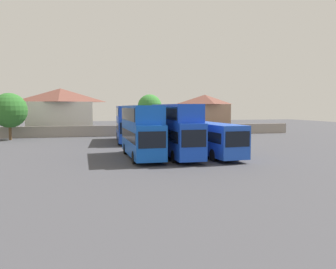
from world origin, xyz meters
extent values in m
plane|color=#424247|center=(0.00, 18.00, 0.00)|extent=(140.00, 140.00, 0.00)
cube|color=gray|center=(0.00, 25.18, 0.90)|extent=(56.00, 0.50, 1.80)
cube|color=blue|center=(-3.34, -0.19, 1.87)|extent=(2.71, 10.19, 3.03)
cube|color=black|center=(-3.28, -5.29, 2.23)|extent=(2.28, 0.11, 1.36)
cube|color=black|center=(-3.34, -0.19, 2.23)|extent=(2.74, 9.38, 0.95)
cube|color=blue|center=(-3.34, 0.07, 4.20)|extent=(2.66, 9.68, 1.63)
cube|color=black|center=(-3.34, 0.07, 4.20)|extent=(2.74, 9.18, 1.14)
cylinder|color=black|center=(-2.11, -3.32, 0.55)|extent=(0.31, 1.10, 1.10)
cylinder|color=black|center=(-4.49, -3.35, 0.55)|extent=(0.31, 1.10, 1.10)
cylinder|color=black|center=(-2.19, 2.98, 0.55)|extent=(0.31, 1.10, 1.10)
cylinder|color=black|center=(-4.57, 2.95, 0.55)|extent=(0.31, 1.10, 1.10)
cube|color=blue|center=(0.03, 0.07, 1.94)|extent=(2.53, 11.65, 3.16)
cube|color=black|center=(0.09, -5.77, 2.32)|extent=(2.11, 0.10, 1.42)
cube|color=black|center=(0.03, 0.07, 2.32)|extent=(2.56, 10.72, 1.00)
cube|color=blue|center=(0.02, 0.36, 4.33)|extent=(2.48, 11.07, 1.62)
cube|color=black|center=(0.02, 0.36, 4.33)|extent=(2.56, 10.49, 1.13)
cylinder|color=black|center=(1.17, -3.53, 0.55)|extent=(0.31, 1.10, 1.10)
cylinder|color=black|center=(-1.04, -3.55, 0.55)|extent=(0.31, 1.10, 1.10)
cylinder|color=black|center=(1.09, 3.68, 0.55)|extent=(0.31, 1.10, 1.10)
cylinder|color=black|center=(-1.12, 3.66, 0.55)|extent=(0.31, 1.10, 1.10)
cube|color=blue|center=(3.55, 0.22, 1.82)|extent=(3.38, 12.07, 2.93)
cube|color=black|center=(3.96, -5.75, 2.18)|extent=(2.25, 0.24, 1.32)
cube|color=black|center=(3.55, 0.22, 2.18)|extent=(3.36, 11.12, 0.92)
cylinder|color=black|center=(4.98, -3.39, 0.55)|extent=(0.38, 1.12, 1.10)
cylinder|color=black|center=(2.63, -3.55, 0.55)|extent=(0.38, 1.12, 1.10)
cylinder|color=black|center=(4.47, 3.98, 0.55)|extent=(0.38, 1.12, 1.10)
cylinder|color=black|center=(2.11, 3.82, 0.55)|extent=(0.38, 1.12, 1.10)
cube|color=blue|center=(-3.01, 15.22, 1.91)|extent=(3.28, 12.02, 3.10)
cube|color=black|center=(-3.37, 9.27, 2.28)|extent=(2.26, 0.22, 1.40)
cube|color=black|center=(-3.01, 15.22, 2.28)|extent=(3.27, 11.07, 0.98)
cube|color=blue|center=(-2.99, 15.51, 4.23)|extent=(3.20, 11.42, 1.54)
cube|color=black|center=(-2.99, 15.51, 4.23)|extent=(3.25, 10.83, 1.08)
cylinder|color=black|center=(-2.06, 11.47, 0.55)|extent=(0.37, 1.12, 1.10)
cylinder|color=black|center=(-4.41, 11.61, 0.55)|extent=(0.37, 1.12, 1.10)
cylinder|color=black|center=(-1.61, 18.82, 0.55)|extent=(0.37, 1.12, 1.10)
cylinder|color=black|center=(-3.96, 18.97, 0.55)|extent=(0.37, 1.12, 1.10)
cube|color=blue|center=(0.82, 15.49, 1.90)|extent=(3.35, 10.50, 3.08)
cube|color=black|center=(1.25, 10.32, 2.27)|extent=(2.20, 0.26, 1.39)
cube|color=black|center=(0.82, 15.49, 2.27)|extent=(3.32, 9.68, 0.97)
cylinder|color=black|center=(2.23, 12.39, 0.55)|extent=(0.39, 1.12, 1.10)
cylinder|color=black|center=(-0.06, 12.20, 0.55)|extent=(0.39, 1.12, 1.10)
cylinder|color=black|center=(1.70, 18.77, 0.55)|extent=(0.39, 1.12, 1.10)
cylinder|color=black|center=(-0.59, 18.58, 0.55)|extent=(0.39, 1.12, 1.10)
cube|color=blue|center=(3.79, 15.42, 1.91)|extent=(2.82, 10.56, 3.11)
cube|color=black|center=(3.61, 10.16, 2.29)|extent=(2.17, 0.15, 1.40)
cube|color=black|center=(3.79, 15.42, 2.29)|extent=(2.84, 9.72, 0.98)
cube|color=blue|center=(3.80, 15.68, 4.22)|extent=(2.76, 10.03, 1.51)
cube|color=black|center=(3.80, 15.68, 4.22)|extent=(2.83, 9.51, 1.06)
cylinder|color=black|center=(4.81, 12.13, 0.55)|extent=(0.34, 1.11, 1.10)
cylinder|color=black|center=(2.54, 12.21, 0.55)|extent=(0.34, 1.11, 1.10)
cylinder|color=black|center=(5.03, 18.62, 0.55)|extent=(0.34, 1.11, 1.10)
cylinder|color=black|center=(2.76, 18.70, 0.55)|extent=(0.34, 1.11, 1.10)
cube|color=silver|center=(-12.84, 31.60, 2.89)|extent=(10.87, 8.00, 5.77)
pyramid|color=brown|center=(-12.84, 31.60, 6.97)|extent=(11.41, 8.40, 2.39)
cube|color=#9E7A60|center=(14.08, 31.21, 2.71)|extent=(7.89, 7.14, 5.42)
pyramid|color=brown|center=(14.08, 31.21, 6.34)|extent=(8.29, 7.49, 1.84)
cylinder|color=brown|center=(2.52, 27.68, 1.74)|extent=(0.38, 0.38, 3.48)
sphere|color=#387F33|center=(2.52, 27.68, 4.97)|extent=(4.26, 4.26, 4.26)
cylinder|color=brown|center=(-19.45, 22.18, 1.29)|extent=(0.42, 0.42, 2.58)
sphere|color=#2D6B28|center=(-19.45, 22.18, 4.38)|extent=(5.13, 5.13, 5.13)
camera|label=1|loc=(-8.39, -32.32, 4.89)|focal=36.63mm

